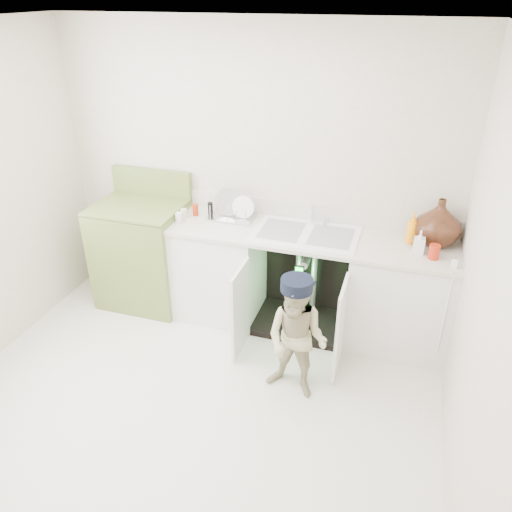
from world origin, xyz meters
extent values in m
plane|color=beige|center=(0.00, 0.00, 0.00)|extent=(3.50, 3.50, 0.00)
cube|color=beige|center=(0.00, 1.50, 1.25)|extent=(3.50, 2.50, 0.02)
cube|color=beige|center=(1.75, 0.00, 1.25)|extent=(2.50, 3.00, 0.02)
plane|color=white|center=(0.00, 0.00, 2.50)|extent=(3.50, 3.50, 0.00)
cube|color=white|center=(-0.25, 1.20, 0.43)|extent=(0.80, 0.60, 0.86)
cube|color=white|center=(1.35, 1.20, 0.43)|extent=(0.80, 0.60, 0.86)
cube|color=black|center=(0.55, 1.47, 0.43)|extent=(0.80, 0.06, 0.86)
cube|color=black|center=(0.55, 1.20, 0.03)|extent=(0.80, 0.60, 0.06)
cylinder|color=gray|center=(0.48, 1.30, 0.45)|extent=(0.05, 0.05, 0.70)
cylinder|color=gray|center=(0.62, 1.30, 0.45)|extent=(0.05, 0.05, 0.70)
cylinder|color=gray|center=(0.55, 1.25, 0.62)|extent=(0.07, 0.18, 0.07)
cube|color=white|center=(0.15, 0.70, 0.40)|extent=(0.03, 0.40, 0.76)
cube|color=white|center=(0.95, 0.70, 0.40)|extent=(0.02, 0.40, 0.76)
cube|color=silver|center=(0.55, 1.20, 0.89)|extent=(2.44, 0.64, 0.03)
cube|color=silver|center=(0.55, 1.49, 0.98)|extent=(2.44, 0.02, 0.15)
cube|color=white|center=(0.55, 1.20, 0.90)|extent=(0.85, 0.55, 0.02)
cube|color=gray|center=(0.34, 1.20, 0.91)|extent=(0.34, 0.40, 0.01)
cube|color=gray|center=(0.76, 1.20, 0.91)|extent=(0.34, 0.40, 0.01)
cylinder|color=silver|center=(0.55, 1.42, 0.99)|extent=(0.03, 0.03, 0.17)
cylinder|color=silver|center=(0.55, 1.36, 1.06)|extent=(0.02, 0.14, 0.02)
cylinder|color=silver|center=(0.66, 1.42, 0.94)|extent=(0.04, 0.04, 0.06)
cylinder|color=white|center=(1.68, 0.89, 0.55)|extent=(0.01, 0.01, 0.70)
cube|color=white|center=(1.68, 0.98, 0.93)|extent=(0.04, 0.02, 0.06)
cube|color=silver|center=(-0.14, 1.32, 0.91)|extent=(0.40, 0.27, 0.02)
cylinder|color=silver|center=(-0.17, 1.34, 0.98)|extent=(0.25, 0.09, 0.24)
cylinder|color=white|center=(-0.03, 1.32, 0.97)|extent=(0.19, 0.05, 0.19)
cylinder|color=silver|center=(-0.30, 1.22, 0.98)|extent=(0.01, 0.01, 0.12)
cylinder|color=silver|center=(-0.22, 1.22, 0.98)|extent=(0.01, 0.01, 0.12)
cylinder|color=silver|center=(-0.14, 1.22, 0.98)|extent=(0.01, 0.01, 0.12)
cylinder|color=silver|center=(-0.06, 1.22, 0.98)|extent=(0.01, 0.01, 0.12)
cylinder|color=silver|center=(0.02, 1.22, 0.98)|extent=(0.01, 0.01, 0.12)
imported|color=#452413|center=(1.55, 1.34, 1.09)|extent=(0.35, 0.35, 0.37)
imported|color=orange|center=(1.37, 1.30, 1.02)|extent=(0.10, 0.10, 0.25)
imported|color=white|center=(1.43, 1.14, 0.99)|extent=(0.08, 0.08, 0.18)
cylinder|color=red|center=(1.54, 1.08, 0.96)|extent=(0.08, 0.08, 0.11)
cylinder|color=#A82A0E|center=(-0.46, 1.28, 0.95)|extent=(0.05, 0.05, 0.10)
cylinder|color=beige|center=(-0.54, 1.20, 0.94)|extent=(0.06, 0.06, 0.08)
cylinder|color=black|center=(-0.34, 1.32, 0.96)|extent=(0.04, 0.04, 0.12)
cube|color=silver|center=(-0.53, 1.10, 0.95)|extent=(0.05, 0.05, 0.09)
cube|color=olive|center=(-0.97, 1.18, 0.47)|extent=(0.78, 0.65, 0.95)
cube|color=olive|center=(-0.97, 1.18, 0.96)|extent=(0.78, 0.65, 0.02)
cube|color=olive|center=(-0.97, 1.46, 1.09)|extent=(0.78, 0.06, 0.25)
cylinder|color=black|center=(-1.17, 1.02, 0.96)|extent=(0.17, 0.17, 0.02)
cylinder|color=silver|center=(-1.17, 1.02, 0.97)|extent=(0.21, 0.21, 0.01)
cylinder|color=black|center=(-1.17, 1.33, 0.96)|extent=(0.17, 0.17, 0.02)
cylinder|color=silver|center=(-1.17, 1.33, 0.97)|extent=(0.21, 0.21, 0.01)
cylinder|color=black|center=(-0.77, 1.02, 0.96)|extent=(0.17, 0.17, 0.02)
cylinder|color=silver|center=(-0.77, 1.02, 0.97)|extent=(0.21, 0.21, 0.01)
cylinder|color=black|center=(-0.77, 1.33, 0.96)|extent=(0.17, 0.17, 0.02)
cylinder|color=silver|center=(-0.77, 1.33, 0.97)|extent=(0.21, 0.21, 0.01)
imported|color=beige|center=(0.69, 0.37, 0.47)|extent=(0.52, 0.43, 0.95)
cylinder|color=black|center=(0.69, 0.37, 0.92)|extent=(0.26, 0.26, 0.09)
cube|color=black|center=(0.71, 0.46, 0.88)|extent=(0.18, 0.12, 0.01)
cube|color=black|center=(0.58, 0.86, 0.72)|extent=(0.07, 0.01, 0.14)
cube|color=#26F23F|center=(0.58, 0.85, 0.72)|extent=(0.06, 0.00, 0.12)
camera|label=1|loc=(1.26, -2.41, 2.68)|focal=35.00mm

